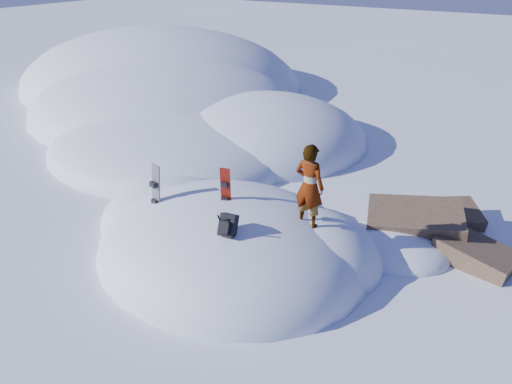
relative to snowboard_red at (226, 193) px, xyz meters
The scene contains 9 objects.
ground 1.66m from the snowboard_red, 26.48° to the right, with size 120.00×120.00×0.00m, color white.
snow_mound 1.66m from the snowboard_red, 102.12° to the left, with size 8.00×6.00×3.00m.
snow_ridge 14.30m from the snowboard_red, 136.48° to the left, with size 21.50×18.50×6.40m.
rock_outcrop 5.12m from the snowboard_red, 37.36° to the left, with size 4.68×4.41×1.68m.
snowboard_red is the anchor object (origin of this frame).
snowboard_dark 1.80m from the snowboard_red, 159.40° to the right, with size 0.33×0.26×1.58m.
backpack 1.42m from the snowboard_red, 53.14° to the right, with size 0.41×0.51×0.58m.
gear_pile 3.09m from the snowboard_red, 157.32° to the right, with size 0.94×0.72×0.25m.
person 2.09m from the snowboard_red, 12.54° to the left, with size 0.72×0.47×1.97m, color slate.
Camera 1 is at (6.13, -8.58, 6.84)m, focal length 35.00 mm.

